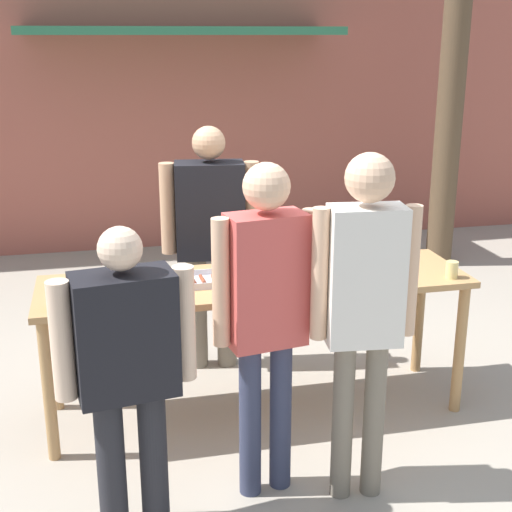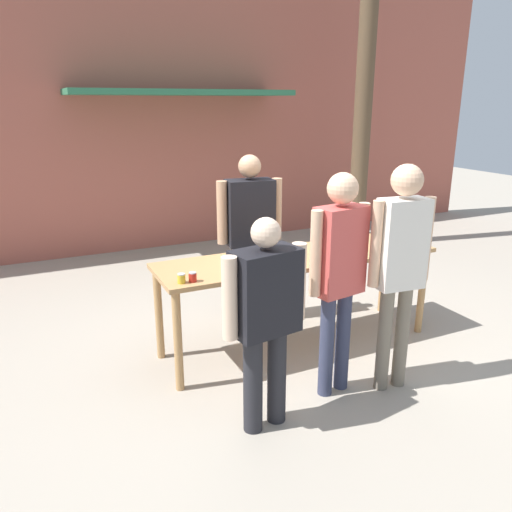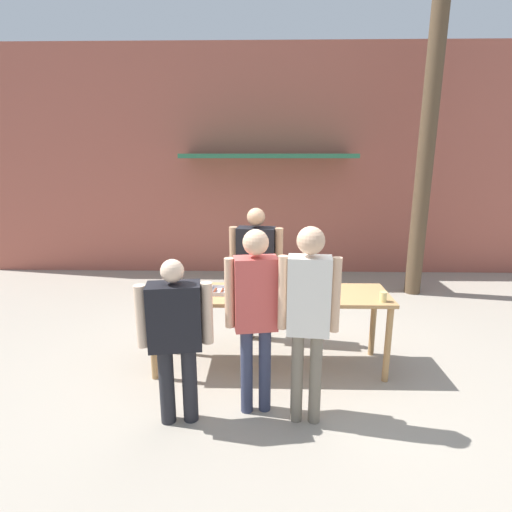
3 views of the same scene
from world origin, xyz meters
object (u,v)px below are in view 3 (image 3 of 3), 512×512
(person_server_behind_table, at_px, (256,264))
(person_customer_waiting_in_line, at_px, (256,306))
(beer_cup, at_px, (383,297))
(condiment_jar_ketchup, at_px, (166,297))
(food_tray_buns, at_px, (311,291))
(utility_pole, at_px, (431,105))
(person_customer_with_cup, at_px, (309,307))
(condiment_jar_mustard, at_px, (157,296))
(person_customer_holding_hotdog, at_px, (175,330))
(food_tray_sausages, at_px, (231,291))

(person_server_behind_table, xyz_separation_m, person_customer_waiting_in_line, (0.03, -1.57, 0.04))
(beer_cup, xyz_separation_m, person_server_behind_table, (-1.37, 0.97, 0.09))
(condiment_jar_ketchup, distance_m, person_customer_waiting_in_line, 1.15)
(food_tray_buns, relative_size, utility_pole, 0.06)
(person_server_behind_table, height_order, person_customer_with_cup, person_customer_with_cup)
(person_customer_waiting_in_line, bearing_deg, condiment_jar_mustard, -38.37)
(condiment_jar_ketchup, xyz_separation_m, person_customer_holding_hotdog, (0.27, -0.76, -0.03))
(beer_cup, bearing_deg, person_server_behind_table, 144.77)
(food_tray_sausages, distance_m, condiment_jar_mustard, 0.81)
(person_server_behind_table, relative_size, person_customer_holding_hotdog, 1.14)
(condiment_jar_ketchup, bearing_deg, person_customer_holding_hotdog, -70.43)
(food_tray_sausages, xyz_separation_m, person_customer_with_cup, (0.76, -1.00, 0.21))
(food_tray_sausages, xyz_separation_m, condiment_jar_mustard, (-0.77, -0.26, 0.03))
(food_tray_sausages, distance_m, person_customer_waiting_in_line, 0.92)
(person_server_behind_table, bearing_deg, food_tray_buns, -41.79)
(condiment_jar_mustard, xyz_separation_m, person_customer_waiting_in_line, (1.07, -0.59, 0.14))
(beer_cup, distance_m, person_customer_holding_hotdog, 2.19)
(food_tray_sausages, height_order, condiment_jar_ketchup, condiment_jar_ketchup)
(condiment_jar_ketchup, bearing_deg, utility_pole, 37.91)
(person_server_behind_table, bearing_deg, person_customer_holding_hotdog, -104.47)
(beer_cup, bearing_deg, person_customer_with_cup, -139.48)
(person_customer_holding_hotdog, bearing_deg, condiment_jar_ketchup, -78.98)
(condiment_jar_ketchup, distance_m, beer_cup, 2.32)
(condiment_jar_mustard, bearing_deg, utility_pole, 37.19)
(condiment_jar_mustard, bearing_deg, person_customer_waiting_in_line, -29.05)
(person_server_behind_table, distance_m, person_customer_with_cup, 1.79)
(food_tray_sausages, relative_size, person_server_behind_table, 0.26)
(person_customer_holding_hotdog, bearing_deg, person_customer_waiting_in_line, -174.88)
(person_customer_with_cup, height_order, person_customer_waiting_in_line, person_customer_with_cup)
(person_customer_holding_hotdog, xyz_separation_m, person_customer_with_cup, (1.17, 0.02, 0.21))
(person_customer_holding_hotdog, xyz_separation_m, utility_pole, (3.46, 3.67, 2.29))
(utility_pole, bearing_deg, condiment_jar_ketchup, -142.09)
(food_tray_sausages, xyz_separation_m, condiment_jar_ketchup, (-0.68, -0.26, 0.03))
(condiment_jar_ketchup, distance_m, utility_pole, 5.24)
(food_tray_buns, xyz_separation_m, utility_pole, (2.15, 2.64, 2.27))
(condiment_jar_ketchup, xyz_separation_m, person_customer_waiting_in_line, (0.98, -0.59, 0.14))
(food_tray_sausages, bearing_deg, condiment_jar_mustard, -161.47)
(person_server_behind_table, bearing_deg, person_customer_with_cup, -67.13)
(food_tray_sausages, height_order, food_tray_buns, food_tray_buns)
(food_tray_buns, height_order, person_customer_holding_hotdog, person_customer_holding_hotdog)
(food_tray_buns, relative_size, person_customer_with_cup, 0.21)
(condiment_jar_mustard, height_order, person_customer_waiting_in_line, person_customer_waiting_in_line)
(food_tray_sausages, relative_size, condiment_jar_mustard, 5.80)
(food_tray_buns, relative_size, condiment_jar_mustard, 4.83)
(condiment_jar_mustard, relative_size, person_customer_holding_hotdog, 0.05)
(food_tray_sausages, distance_m, person_server_behind_table, 0.78)
(condiment_jar_mustard, distance_m, person_customer_with_cup, 1.71)
(food_tray_buns, distance_m, person_server_behind_table, 0.96)
(food_tray_buns, relative_size, person_customer_holding_hotdog, 0.24)
(condiment_jar_ketchup, relative_size, person_server_behind_table, 0.04)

